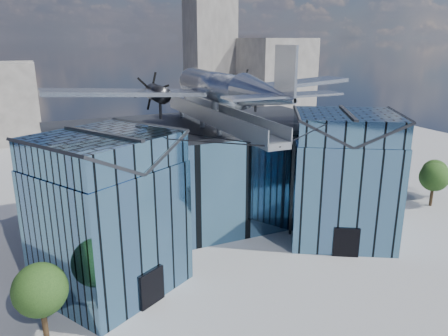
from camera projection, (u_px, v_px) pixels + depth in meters
name	position (u px, v px, depth m)	size (l,w,h in m)	color
ground_plane	(233.00, 253.00, 38.06)	(120.00, 120.00, 0.00)	gray
museum	(208.00, 174.00, 41.56)	(32.88, 24.50, 17.60)	teal
bg_towers	(122.00, 83.00, 79.86)	(77.00, 24.50, 26.00)	gray
tree_plaza_w	(40.00, 290.00, 26.17)	(4.03, 4.03, 5.14)	#322314
tree_plaza_e	(435.00, 172.00, 50.55)	(3.73, 3.73, 4.55)	#322314
tree_side_e	(434.00, 177.00, 47.88)	(3.44, 3.44, 4.94)	#322314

